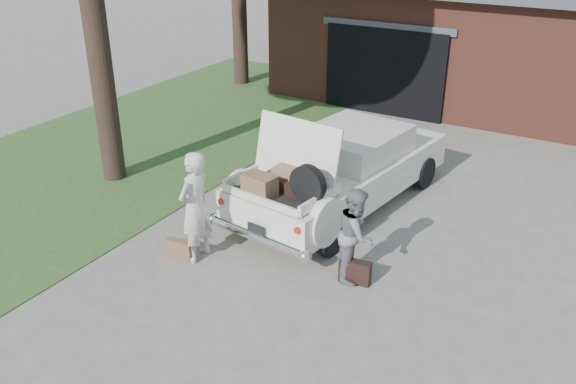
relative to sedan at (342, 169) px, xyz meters
The scene contains 8 objects.
ground 2.70m from the sedan, 88.51° to the right, with size 90.00×90.00×0.00m, color gray.
grass_strip 5.49m from the sedan, behind, with size 6.00×16.00×0.02m, color #2D4C1E.
house 8.98m from the sedan, 83.25° to the left, with size 12.80×7.80×3.30m.
sedan is the anchor object (origin of this frame).
woman_left 2.99m from the sedan, 111.54° to the right, with size 0.64×0.42×1.77m, color beige.
woman_right 2.34m from the sedan, 58.93° to the right, with size 0.69×0.54×1.42m, color slate.
suitcase_left 3.27m from the sedan, 114.20° to the right, with size 0.42×0.13×0.32m, color brown.
suitcase_right 2.57m from the sedan, 59.22° to the right, with size 0.46×0.15×0.36m, color black.
Camera 1 is at (4.17, -6.47, 5.02)m, focal length 38.00 mm.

